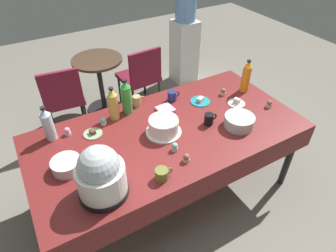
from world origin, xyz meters
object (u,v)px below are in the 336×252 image
object	(u,v)px
soda_bottle_water	(48,124)
maroon_chair_right	(141,75)
ceramic_snack_bowl	(66,165)
maroon_chair_left	(63,96)
coffee_mug_tan	(137,101)
soda_bottle_ginger_ale	(113,104)
coffee_mug_navy	(172,96)
coffee_mug_black	(209,119)
cupcake_rose	(269,104)
cupcake_lemon	(67,131)
dessert_plate_teal	(200,101)
cupcake_cocoa	(223,92)
dessert_plate_sage	(93,133)
cupcake_mint	(103,121)
potluck_table	(168,137)
cupcake_vanilla	(186,158)
frosted_layer_cake	(163,126)
round_cafe_table	(99,75)
soda_bottle_orange_juice	(246,77)
water_cooler	(184,43)
glass_salad_bowl	(239,121)
cupcake_berry	(175,147)
coffee_mug_olive	(162,174)
soda_bottle_lime_soda	(126,98)
slow_cooker	(101,175)
dessert_plate_white	(237,103)

from	to	relation	value
soda_bottle_water	maroon_chair_right	xyz separation A→B (m)	(1.24, 1.00, -0.40)
ceramic_snack_bowl	maroon_chair_left	distance (m)	1.45
coffee_mug_tan	soda_bottle_ginger_ale	bearing A→B (deg)	-162.61
coffee_mug_navy	coffee_mug_black	bearing A→B (deg)	-79.30
cupcake_rose	cupcake_lemon	size ratio (longest dim) A/B	1.00
dessert_plate_teal	cupcake_cocoa	size ratio (longest dim) A/B	2.67
dessert_plate_sage	soda_bottle_water	world-z (taller)	soda_bottle_water
cupcake_mint	soda_bottle_ginger_ale	size ratio (longest dim) A/B	0.23
potluck_table	maroon_chair_right	bearing A→B (deg)	73.60
cupcake_vanilla	maroon_chair_left	distance (m)	1.83
coffee_mug_navy	maroon_chair_left	world-z (taller)	maroon_chair_left
cupcake_vanilla	frosted_layer_cake	bearing A→B (deg)	87.63
dessert_plate_teal	round_cafe_table	world-z (taller)	dessert_plate_teal
frosted_layer_cake	soda_bottle_orange_juice	xyz separation A→B (m)	(0.98, 0.16, 0.09)
cupcake_lemon	coffee_mug_tan	world-z (taller)	coffee_mug_tan
potluck_table	water_cooler	size ratio (longest dim) A/B	1.77
maroon_chair_left	glass_salad_bowl	bearing A→B (deg)	-55.82
cupcake_berry	coffee_mug_olive	size ratio (longest dim) A/B	0.52
soda_bottle_water	cupcake_berry	bearing A→B (deg)	-38.01
soda_bottle_ginger_ale	coffee_mug_navy	world-z (taller)	soda_bottle_ginger_ale
glass_salad_bowl	coffee_mug_black	bearing A→B (deg)	143.79
potluck_table	frosted_layer_cake	distance (m)	0.13
ceramic_snack_bowl	coffee_mug_navy	xyz separation A→B (m)	(1.07, 0.38, 0.01)
dessert_plate_sage	coffee_mug_olive	xyz separation A→B (m)	(0.25, -0.68, 0.03)
dessert_plate_sage	potluck_table	bearing A→B (deg)	-26.07
cupcake_rose	dessert_plate_teal	bearing A→B (deg)	142.29
soda_bottle_ginger_ale	soda_bottle_orange_juice	distance (m)	1.27
cupcake_mint	maroon_chair_left	size ratio (longest dim) A/B	0.08
frosted_layer_cake	soda_bottle_water	xyz separation A→B (m)	(-0.79, 0.37, 0.07)
cupcake_berry	soda_bottle_lime_soda	distance (m)	0.64
coffee_mug_tan	maroon_chair_right	distance (m)	1.08
soda_bottle_water	coffee_mug_navy	bearing A→B (deg)	-0.62
slow_cooker	ceramic_snack_bowl	size ratio (longest dim) A/B	1.83
soda_bottle_orange_juice	ceramic_snack_bowl	bearing A→B (deg)	-174.25
slow_cooker	soda_bottle_ginger_ale	world-z (taller)	slow_cooker
dessert_plate_white	cupcake_rose	bearing A→B (deg)	-40.10
potluck_table	cupcake_berry	xyz separation A→B (m)	(-0.07, -0.22, 0.09)
glass_salad_bowl	cupcake_rose	world-z (taller)	glass_salad_bowl
soda_bottle_orange_juice	coffee_mug_tan	bearing A→B (deg)	163.76
cupcake_mint	cupcake_vanilla	size ratio (longest dim) A/B	1.00
soda_bottle_ginger_ale	maroon_chair_right	size ratio (longest dim) A/B	0.35
glass_salad_bowl	soda_bottle_lime_soda	world-z (taller)	soda_bottle_lime_soda
cupcake_vanilla	coffee_mug_tan	size ratio (longest dim) A/B	0.59
soda_bottle_water	water_cooler	distance (m)	2.53
cupcake_vanilla	soda_bottle_lime_soda	distance (m)	0.78
slow_cooker	coffee_mug_tan	size ratio (longest dim) A/B	3.28
dessert_plate_sage	coffee_mug_black	world-z (taller)	coffee_mug_black
cupcake_rose	water_cooler	xyz separation A→B (m)	(0.32, 1.90, -0.19)
potluck_table	ceramic_snack_bowl	world-z (taller)	ceramic_snack_bowl
frosted_layer_cake	cupcake_cocoa	xyz separation A→B (m)	(0.76, 0.20, -0.03)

